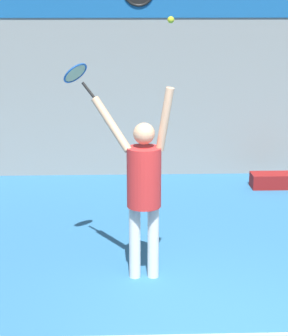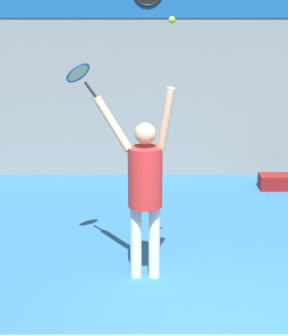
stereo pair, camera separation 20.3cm
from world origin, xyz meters
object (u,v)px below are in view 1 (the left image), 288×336
object	(u,v)px
tennis_racket	(77,75)
equipment_bag	(274,180)
tennis_ball	(171,20)
tennis_player	(144,182)

from	to	relation	value
tennis_racket	equipment_bag	distance (m)	4.72
tennis_racket	tennis_ball	xyz separation A→B (m)	(1.02, -0.54, 0.62)
tennis_player	equipment_bag	world-z (taller)	tennis_player
tennis_player	equipment_bag	distance (m)	4.19
tennis_ball	equipment_bag	world-z (taller)	tennis_ball
tennis_racket	equipment_bag	world-z (taller)	tennis_racket
tennis_player	tennis_racket	bearing A→B (deg)	148.05
tennis_player	tennis_ball	xyz separation A→B (m)	(0.28, -0.08, 1.75)
equipment_bag	tennis_racket	bearing A→B (deg)	-136.77
tennis_ball	tennis_player	bearing A→B (deg)	163.88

